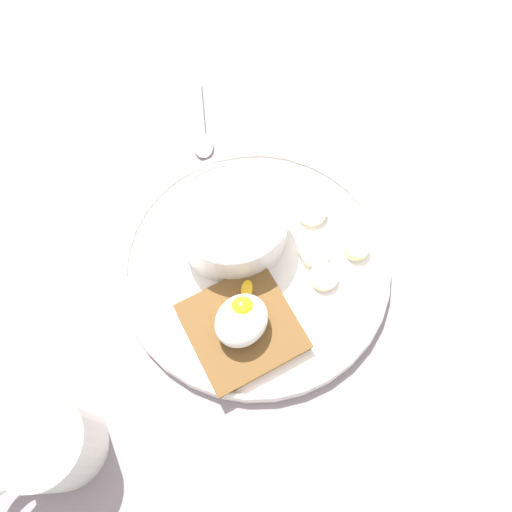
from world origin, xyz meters
The scene contains 11 objects.
ground_plane centered at (0.00, 0.00, 1.00)cm, with size 120.00×120.00×2.00cm, color gray.
plate centered at (0.00, 0.00, 2.80)cm, with size 29.09×29.09×1.60cm.
oatmeal_bowl centered at (-1.27, -4.16, 5.76)cm, with size 12.04×12.04×5.48cm.
toast_slice centered at (6.63, 3.34, 3.74)cm, with size 13.81×13.81×1.33cm.
poached_egg centered at (6.50, 3.26, 6.14)cm, with size 7.31×5.43×3.84cm.
banana_slice_front centered at (-4.62, 4.39, 3.53)cm, with size 3.68×3.75×1.21cm.
banana_slice_left centered at (-3.01, 6.76, 3.50)cm, with size 4.00×4.02×1.07cm.
banana_slice_back centered at (-7.90, 7.65, 3.60)cm, with size 2.93×2.88×1.27cm.
banana_slice_right centered at (-8.58, 1.28, 3.55)cm, with size 3.64×3.56×1.31cm.
coffee_mug centered at (25.70, -2.90, 6.03)cm, with size 11.05×7.90×7.82cm.
spoon centered at (-10.47, -16.57, 2.40)cm, with size 9.47×9.24×0.80cm.
Camera 1 is at (16.79, 12.97, 52.48)cm, focal length 35.00 mm.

